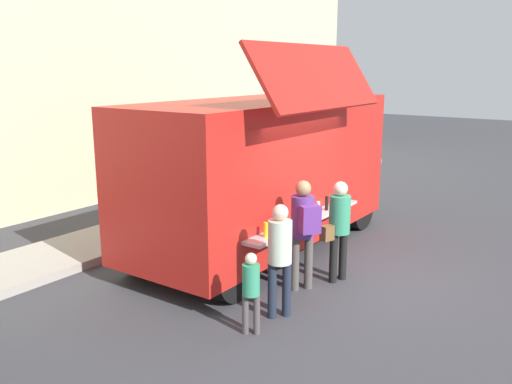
{
  "coord_description": "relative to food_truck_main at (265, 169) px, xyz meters",
  "views": [
    {
      "loc": [
        -7.62,
        -3.43,
        3.38
      ],
      "look_at": [
        -0.37,
        1.74,
        1.3
      ],
      "focal_mm": 37.87,
      "sensor_mm": 36.0,
      "label": 1
    }
  ],
  "objects": [
    {
      "name": "customer_front_ordering",
      "position": [
        -0.65,
        -1.87,
        -0.56
      ],
      "size": [
        0.53,
        0.34,
        1.64
      ],
      "rotation": [
        0.0,
        0.0,
        1.27
      ],
      "color": "black",
      "rests_on": "ground"
    },
    {
      "name": "food_truck_main",
      "position": [
        0.0,
        0.0,
        0.0
      ],
      "size": [
        5.84,
        2.89,
        3.72
      ],
      "rotation": [
        0.0,
        0.0,
        0.01
      ],
      "color": "red",
      "rests_on": "ground"
    },
    {
      "name": "trash_bin",
      "position": [
        3.71,
        2.32,
        -1.05
      ],
      "size": [
        0.6,
        0.6,
        0.97
      ],
      "primitive_type": "cylinder",
      "color": "#305D37",
      "rests_on": "ground"
    },
    {
      "name": "customer_mid_with_backpack",
      "position": [
        -1.29,
        -1.6,
        -0.48
      ],
      "size": [
        0.5,
        0.55,
        1.72
      ],
      "rotation": [
        0.0,
        0.0,
        0.94
      ],
      "color": "#4B4744",
      "rests_on": "ground"
    },
    {
      "name": "customer_rear_waiting",
      "position": [
        -2.26,
        -1.81,
        -0.58
      ],
      "size": [
        0.33,
        0.33,
        1.6
      ],
      "rotation": [
        0.0,
        0.0,
        0.92
      ],
      "color": "#1D2535",
      "rests_on": "ground"
    },
    {
      "name": "child_near_queue",
      "position": [
        -2.89,
        -1.79,
        -0.87
      ],
      "size": [
        0.22,
        0.22,
        1.1
      ],
      "rotation": [
        0.0,
        0.0,
        0.56
      ],
      "color": "#4C4343",
      "rests_on": "ground"
    },
    {
      "name": "ground_plane",
      "position": [
        -0.43,
        -2.11,
        -1.53
      ],
      "size": [
        60.0,
        60.0,
        0.0
      ],
      "primitive_type": "plane",
      "color": "#38383D"
    }
  ]
}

